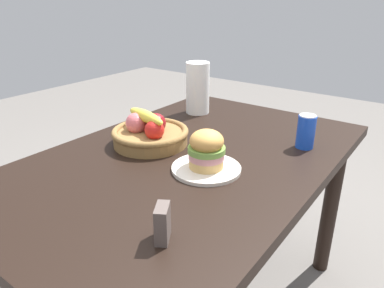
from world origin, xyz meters
TOP-DOWN VIEW (x-y plane):
  - dining_table at (0.00, 0.00)m, footprint 1.40×0.90m
  - plate at (-0.06, -0.12)m, footprint 0.23×0.23m
  - sandwich at (-0.06, -0.12)m, footprint 0.12×0.12m
  - soda_can at (0.32, -0.31)m, footprint 0.07×0.07m
  - fruit_basket at (-0.00, 0.18)m, footprint 0.29×0.29m
  - paper_towel_roll at (0.43, 0.26)m, footprint 0.11×0.11m
  - napkin_holder at (-0.41, -0.24)m, footprint 0.07×0.06m

SIDE VIEW (x-z plane):
  - dining_table at x=0.00m, z-range 0.27..1.02m
  - plate at x=-0.06m, z-range 0.75..0.76m
  - napkin_holder at x=-0.41m, z-range 0.75..0.84m
  - fruit_basket at x=0.00m, z-range 0.73..0.86m
  - soda_can at x=0.32m, z-range 0.75..0.88m
  - sandwich at x=-0.06m, z-range 0.76..0.89m
  - paper_towel_roll at x=0.43m, z-range 0.75..0.99m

